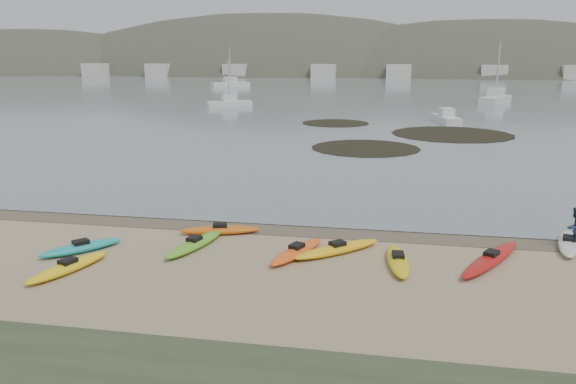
# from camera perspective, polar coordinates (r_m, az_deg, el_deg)

# --- Properties ---
(ground) EXTENTS (600.00, 600.00, 0.00)m
(ground) POSITION_cam_1_polar(r_m,az_deg,el_deg) (24.03, -0.00, -3.47)
(ground) COLOR tan
(ground) RESTS_ON ground
(wet_sand) EXTENTS (60.00, 60.00, 0.00)m
(wet_sand) POSITION_cam_1_polar(r_m,az_deg,el_deg) (23.74, -0.13, -3.68)
(wet_sand) COLOR brown
(wet_sand) RESTS_ON ground
(water) EXTENTS (1200.00, 1200.00, 0.00)m
(water) POSITION_cam_1_polar(r_m,az_deg,el_deg) (322.66, 9.85, 12.46)
(water) COLOR slate
(water) RESTS_ON ground
(kayaks) EXTENTS (23.56, 9.03, 0.34)m
(kayaks) POSITION_cam_1_polar(r_m,az_deg,el_deg) (20.63, -1.64, -5.96)
(kayaks) COLOR #62BD25
(kayaks) RESTS_ON ground
(person_east) EXTENTS (0.99, 0.96, 1.61)m
(person_east) POSITION_cam_1_polar(r_m,az_deg,el_deg) (23.73, 27.11, -3.25)
(person_east) COLOR navy
(person_east) RESTS_ON ground
(kelp_mats) EXTENTS (20.15, 23.15, 0.04)m
(kelp_mats) POSITION_cam_1_polar(r_m,az_deg,el_deg) (51.57, 11.46, 5.68)
(kelp_mats) COLOR black
(kelp_mats) RESTS_ON water
(moored_boats) EXTENTS (91.23, 74.83, 1.18)m
(moored_boats) POSITION_cam_1_polar(r_m,az_deg,el_deg) (102.19, 12.81, 9.87)
(moored_boats) COLOR silver
(moored_boats) RESTS_ON ground
(far_hills) EXTENTS (550.00, 135.00, 80.00)m
(far_hills) POSITION_cam_1_polar(r_m,az_deg,el_deg) (220.59, 19.65, 7.12)
(far_hills) COLOR #384235
(far_hills) RESTS_ON ground
(far_town) EXTENTS (199.00, 5.00, 4.00)m
(far_town) POSITION_cam_1_polar(r_m,az_deg,el_deg) (167.64, 11.24, 11.90)
(far_town) COLOR beige
(far_town) RESTS_ON ground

